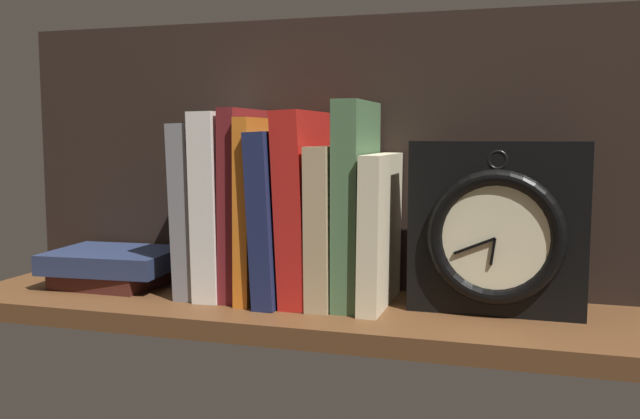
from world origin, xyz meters
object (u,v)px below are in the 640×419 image
book_white_catcher (223,204)px  framed_clock (496,229)px  book_maroon_dawkins (245,203)px  book_tan_shortstories (331,224)px  book_cream_twain (381,230)px  book_orange_pandolfini (261,208)px  book_navy_bierce (280,216)px  book_stack_side (114,266)px  book_gray_chess (201,209)px  book_green_romantic (357,203)px  book_red_requiem (305,207)px

book_white_catcher → framed_clock: bearing=0.1°
book_white_catcher → book_maroon_dawkins: size_ratio=0.98×
book_tan_shortstories → book_cream_twain: (6.43, 0.00, -0.48)cm
book_orange_pandolfini → book_tan_shortstories: book_orange_pandolfini is taller
book_maroon_dawkins → book_navy_bierce: size_ratio=1.14×
book_navy_bierce → book_orange_pandolfini: bearing=180.0°
book_stack_side → book_tan_shortstories: bearing=-0.6°
book_white_catcher → book_tan_shortstories: (15.03, 0.00, -2.14)cm
book_white_catcher → book_navy_bierce: book_white_catcher is taller
book_white_catcher → book_cream_twain: bearing=0.0°
book_gray_chess → book_orange_pandolfini: (8.84, 0.00, 0.36)cm
book_green_romantic → book_cream_twain: size_ratio=1.34×
book_orange_pandolfini → book_navy_bierce: size_ratio=1.08×
book_gray_chess → book_green_romantic: bearing=0.0°
book_stack_side → book_gray_chess: bearing=-1.3°
book_white_catcher → book_maroon_dawkins: 3.10cm
book_orange_pandolfini → framed_clock: size_ratio=1.14×
book_orange_pandolfini → book_cream_twain: size_ratio=1.24×
book_navy_bierce → book_tan_shortstories: size_ratio=1.09×
framed_clock → book_tan_shortstories: bearing=-179.9°
book_orange_pandolfini → book_navy_bierce: (2.63, 0.00, -0.90)cm
book_navy_bierce → framed_clock: bearing=0.1°
book_gray_chess → book_tan_shortstories: book_gray_chess is taller
book_stack_side → book_white_catcher: bearing=-1.0°
book_maroon_dawkins → book_tan_shortstories: size_ratio=1.24×
book_gray_chess → book_stack_side: (-14.09, 0.31, -8.69)cm
book_gray_chess → book_white_catcher: bearing=0.0°
book_red_requiem → book_tan_shortstories: 4.14cm
book_maroon_dawkins → book_green_romantic: (15.25, 0.00, 0.40)cm
book_white_catcher → book_maroon_dawkins: bearing=0.0°
book_green_romantic → book_stack_side: (-35.82, 0.31, -10.05)cm
book_gray_chess → book_cream_twain: 24.93cm
book_maroon_dawkins → book_stack_side: 22.72cm
book_gray_chess → book_navy_bierce: size_ratio=1.05×
book_white_catcher → book_cream_twain: book_white_catcher is taller
book_maroon_dawkins → framed_clock: bearing=0.1°
book_orange_pandolfini → book_red_requiem: book_red_requiem is taller
book_tan_shortstories → book_stack_side: 33.31cm
book_white_catcher → book_stack_side: book_white_catcher is taller
framed_clock → book_navy_bierce: bearing=-179.9°
book_navy_bierce → book_red_requiem: (3.44, 0.00, 1.29)cm
book_white_catcher → framed_clock: (35.55, 0.03, -1.96)cm
book_white_catcher → framed_clock: book_white_catcher is taller
book_cream_twain → book_orange_pandolfini: bearing=180.0°
book_gray_chess → framed_clock: book_gray_chess is taller
book_red_requiem → book_stack_side: size_ratio=1.35×
book_cream_twain → book_navy_bierce: bearing=180.0°
book_cream_twain → book_white_catcher: bearing=180.0°
book_cream_twain → framed_clock: bearing=0.1°
book_gray_chess → book_orange_pandolfini: size_ratio=0.97×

